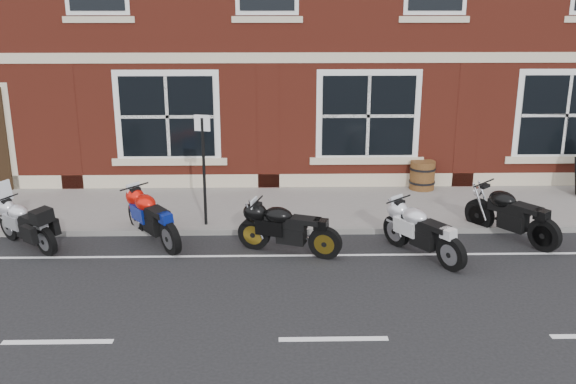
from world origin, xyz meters
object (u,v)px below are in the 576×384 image
moto_sport_silver (423,230)px  moto_sport_black (287,227)px  moto_sport_red (153,216)px  moto_naked_black (511,212)px  barrel_planter (422,175)px  parking_sign (204,162)px  moto_touring_silver (26,222)px

moto_sport_silver → moto_sport_black: bearing=143.1°
moto_sport_red → moto_naked_black: size_ratio=0.97×
barrel_planter → parking_sign: (-5.23, -2.59, 1.01)m
moto_sport_red → barrel_planter: 7.03m
moto_sport_black → parking_sign: 2.39m
moto_touring_silver → parking_sign: 3.71m
moto_sport_black → barrel_planter: moto_sport_black is taller
moto_sport_red → moto_naked_black: bearing=-35.0°
moto_naked_black → barrel_planter: 3.46m
barrel_planter → moto_touring_silver: bearing=-158.2°
moto_sport_red → moto_sport_silver: (5.28, -0.89, -0.02)m
moto_naked_black → barrel_planter: (-1.08, 3.28, -0.09)m
moto_sport_black → parking_sign: (-1.72, 1.37, 0.95)m
moto_sport_red → moto_sport_silver: bearing=-44.7°
moto_sport_red → barrel_planter: (6.20, 3.30, -0.08)m
moto_sport_red → parking_sign: bearing=1.2°
moto_sport_silver → moto_naked_black: 2.20m
moto_sport_red → barrel_planter: bearing=-7.1°
moto_touring_silver → barrel_planter: (8.70, 3.48, -0.03)m
parking_sign → moto_sport_silver: bearing=-7.6°
moto_sport_silver → parking_sign: parking_sign is taller
moto_touring_silver → barrel_planter: size_ratio=2.13×
moto_touring_silver → moto_sport_red: size_ratio=0.83×
moto_sport_silver → parking_sign: (-4.30, 1.60, 0.94)m
moto_touring_silver → barrel_planter: 9.37m
moto_sport_red → moto_naked_black: 7.29m
moto_touring_silver → barrel_planter: bearing=-28.1°
moto_naked_black → moto_sport_silver: bearing=169.5°
moto_sport_black → moto_sport_silver: 2.59m
moto_touring_silver → moto_sport_black: (5.19, -0.47, 0.03)m
moto_sport_black → moto_sport_silver: bearing=-74.1°
moto_sport_red → moto_sport_black: 2.77m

